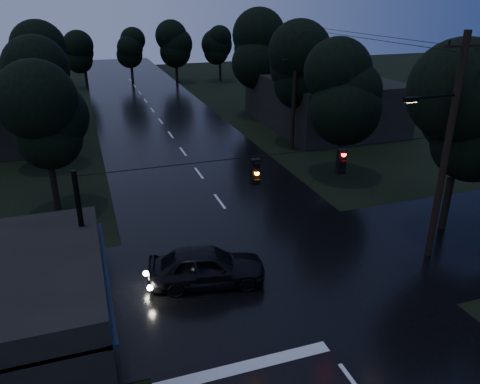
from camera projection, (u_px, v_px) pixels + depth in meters
main_road at (183, 152)px, 36.23m from camera, size 12.00×120.00×0.02m
cross_street at (271, 272)px, 20.54m from camera, size 60.00×9.00×0.02m
building_far_right at (322, 101)px, 43.02m from camera, size 10.00×14.00×4.40m
utility_pole_main at (445, 148)px, 19.82m from camera, size 3.50×0.30×10.00m
utility_pole_far at (294, 100)px, 35.44m from camera, size 2.00×0.30×7.50m
anchor_pole_left at (85, 251)px, 16.27m from camera, size 0.18×0.18×6.00m
span_signals at (299, 166)px, 17.78m from camera, size 15.00×0.37×1.12m
tree_corner_near at (463, 115)px, 22.05m from camera, size 4.48×4.48×9.44m
tree_left_a at (43, 119)px, 24.54m from camera, size 3.92×3.92×8.26m
tree_left_b at (38, 86)px, 31.20m from camera, size 4.20×4.20×8.85m
tree_left_c at (36, 62)px, 39.59m from camera, size 4.48×4.48×9.44m
tree_right_a at (345, 91)px, 29.74m from camera, size 4.20×4.20×8.85m
tree_right_b at (299, 67)px, 36.75m from camera, size 4.48×4.48×9.44m
tree_right_c at (261, 49)px, 45.50m from camera, size 4.76×4.76×10.03m
car at (207, 266)px, 19.44m from camera, size 5.15×2.88×1.66m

